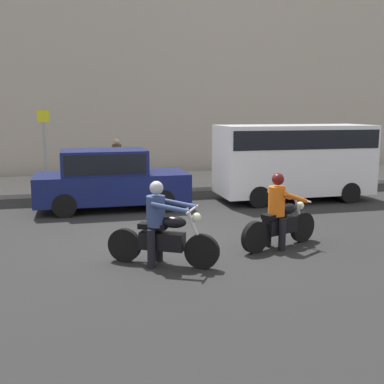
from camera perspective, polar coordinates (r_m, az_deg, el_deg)
The scene contains 9 objects.
ground_plane at distance 10.63m, azimuth -2.29°, elevation -5.54°, with size 80.00×80.00×0.00m, color black.
sidewalk_slab at distance 18.37m, azimuth -7.29°, elevation 1.18°, with size 40.00×4.40×0.14m, color gray.
building_facade at distance 21.90m, azimuth -8.79°, elevation 20.19°, with size 40.00×1.40×13.57m, color #A89E8E.
motorcycle_with_rider_orange_stripe at distance 9.92m, azimuth 10.53°, elevation -3.03°, with size 1.94×0.98×1.57m.
motorcycle_with_rider_denim_blue at distance 8.67m, azimuth -3.69°, elevation -4.73°, with size 1.93×1.17×1.57m.
parked_sedan_navy at distance 13.71m, azimuth -9.96°, elevation 1.57°, with size 4.29×1.82×1.72m.
parked_van_white at distance 15.16m, azimuth 12.18°, elevation 4.15°, with size 4.79×1.96×2.36m.
street_sign_post at distance 18.50m, azimuth -17.41°, elevation 6.18°, with size 0.44×0.08×2.71m.
pedestrian_bystander at distance 17.55m, azimuth -9.05°, elevation 4.14°, with size 0.34×0.34×1.65m.
Camera 1 is at (-2.03, -10.05, 2.83)m, focal length 44.17 mm.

